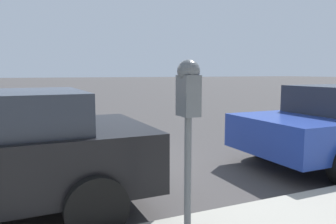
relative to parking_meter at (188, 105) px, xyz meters
The scene contains 2 objects.
ground_plane 3.08m from the parking_meter, ahead, with size 220.00×220.00×0.00m, color #3D3A3A.
parking_meter is the anchor object (origin of this frame).
Camera 1 is at (-5.13, 0.82, 1.64)m, focal length 35.00 mm.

